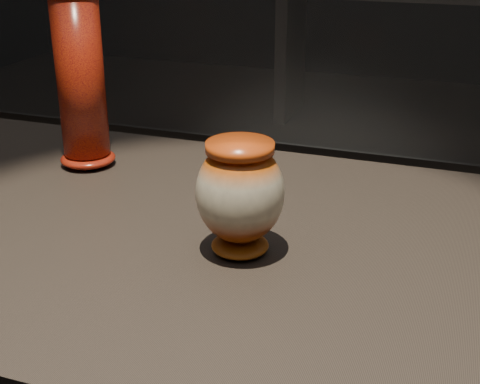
% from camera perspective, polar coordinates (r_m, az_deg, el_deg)
% --- Properties ---
extents(main_vase, '(0.14, 0.14, 0.17)m').
position_cam_1_polar(main_vase, '(0.94, 0.00, -0.17)').
color(main_vase, maroon).
rests_on(main_vase, display_plinth).
extents(tall_vase, '(0.13, 0.13, 0.34)m').
position_cam_1_polar(tall_vase, '(1.30, -13.42, 9.01)').
color(tall_vase, red).
rests_on(tall_vase, display_plinth).
extents(back_shelf, '(2.00, 0.60, 0.90)m').
position_cam_1_polar(back_shelf, '(4.56, 15.02, 13.08)').
color(back_shelf, black).
rests_on(back_shelf, ground).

